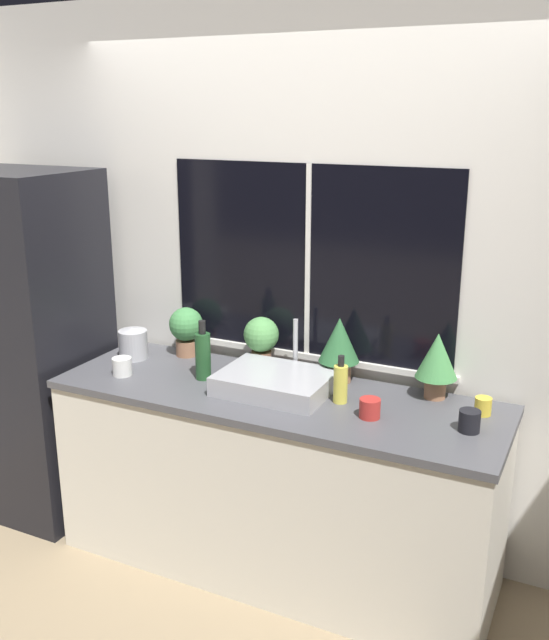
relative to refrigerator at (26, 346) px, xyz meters
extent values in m
plane|color=#937F60|center=(1.48, -0.29, -0.94)|extent=(14.00, 14.00, 0.00)
cube|color=silver|center=(1.48, 0.45, 0.41)|extent=(8.00, 0.06, 2.70)
cube|color=black|center=(1.48, 0.41, 0.52)|extent=(1.47, 0.01, 0.93)
cube|color=silver|center=(1.48, 0.40, 0.52)|extent=(0.02, 0.01, 0.93)
cube|color=silver|center=(1.48, 0.40, 0.04)|extent=(1.53, 0.04, 0.03)
cube|color=silver|center=(-0.66, 1.21, 0.41)|extent=(0.06, 7.00, 2.70)
cube|color=silver|center=(1.48, 0.04, -0.50)|extent=(2.09, 0.67, 0.88)
cube|color=#4C4C51|center=(1.48, 0.04, -0.04)|extent=(2.11, 0.69, 0.03)
cube|color=black|center=(0.00, 0.00, 0.00)|extent=(0.75, 0.62, 1.87)
cube|color=#ADADB2|center=(1.47, 0.06, 0.02)|extent=(0.51, 0.38, 0.09)
cylinder|color=#B7B7BC|center=(1.47, 0.28, -0.01)|extent=(0.04, 0.04, 0.03)
cylinder|color=#B7B7BC|center=(1.47, 0.28, 0.14)|extent=(0.02, 0.02, 0.26)
cylinder|color=#9E6B4C|center=(0.83, 0.31, 0.02)|extent=(0.11, 0.11, 0.08)
sphere|color=#478E4C|center=(0.83, 0.31, 0.15)|extent=(0.18, 0.18, 0.18)
cylinder|color=#9E6B4C|center=(1.27, 0.31, 0.02)|extent=(0.10, 0.10, 0.09)
sphere|color=#569951|center=(1.27, 0.31, 0.15)|extent=(0.18, 0.18, 0.18)
cylinder|color=#9E6B4C|center=(1.69, 0.31, 0.03)|extent=(0.12, 0.12, 0.10)
cone|color=#2D6638|center=(1.69, 0.31, 0.19)|extent=(0.19, 0.19, 0.21)
cylinder|color=#9E6B4C|center=(2.15, 0.31, 0.03)|extent=(0.10, 0.10, 0.10)
cone|color=#478E4C|center=(2.15, 0.31, 0.18)|extent=(0.19, 0.19, 0.21)
cylinder|color=#DBD14C|center=(1.79, 0.07, 0.06)|extent=(0.06, 0.06, 0.17)
cylinder|color=black|center=(1.79, 0.07, 0.17)|extent=(0.03, 0.03, 0.05)
cylinder|color=#235128|center=(1.09, 0.05, 0.09)|extent=(0.07, 0.07, 0.23)
cylinder|color=black|center=(1.09, 0.05, 0.24)|extent=(0.03, 0.03, 0.06)
cylinder|color=black|center=(2.36, 0.02, 0.02)|extent=(0.09, 0.09, 0.09)
cylinder|color=white|center=(0.71, -0.08, 0.02)|extent=(0.10, 0.10, 0.09)
cylinder|color=gold|center=(2.38, 0.21, 0.02)|extent=(0.07, 0.07, 0.08)
cylinder|color=#B72D28|center=(1.96, -0.03, 0.02)|extent=(0.09, 0.09, 0.08)
cylinder|color=#B2B2B7|center=(0.61, 0.15, 0.05)|extent=(0.15, 0.15, 0.15)
cone|color=#B2B2B7|center=(0.61, 0.15, 0.14)|extent=(0.13, 0.13, 0.02)
camera|label=1|loc=(2.81, -2.70, 1.24)|focal=40.00mm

